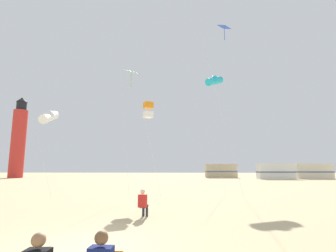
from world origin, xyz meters
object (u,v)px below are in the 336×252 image
at_px(rv_van_tan, 221,171).
at_px(kite_box_orange, 148,110).
at_px(kite_tube_cyan, 214,81).
at_px(kite_flyer_standing, 143,202).
at_px(rv_van_cream, 313,171).
at_px(kite_diamond_lime, 131,76).
at_px(kite_diamond_blue, 224,35).
at_px(kite_tube_white, 49,116).
at_px(rv_van_white, 275,171).
at_px(lighthouse_distant, 18,139).

bearing_deg(rv_van_tan, kite_box_orange, -109.24).
bearing_deg(rv_van_tan, kite_tube_cyan, -102.34).
relative_size(kite_flyer_standing, rv_van_cream, 0.18).
relative_size(kite_flyer_standing, kite_tube_cyan, 0.11).
bearing_deg(kite_diamond_lime, kite_diamond_blue, 18.49).
bearing_deg(kite_tube_cyan, kite_flyer_standing, -110.65).
distance_m(kite_flyer_standing, kite_tube_cyan, 16.96).
bearing_deg(kite_tube_white, rv_van_white, 46.53).
relative_size(kite_tube_white, rv_van_cream, 1.05).
relative_size(kite_diamond_lime, lighthouse_distant, 0.55).
xyz_separation_m(kite_box_orange, rv_van_cream, (27.10, 32.06, -4.83)).
relative_size(kite_flyer_standing, rv_van_tan, 0.18).
distance_m(kite_tube_cyan, kite_diamond_lime, 9.43).
bearing_deg(rv_van_cream, kite_tube_cyan, -129.22).
xyz_separation_m(kite_tube_white, lighthouse_distant, (-23.13, 32.40, 1.76)).
bearing_deg(rv_van_white, kite_diamond_blue, -116.09).
bearing_deg(kite_box_orange, rv_van_cream, 49.80).
xyz_separation_m(kite_diamond_blue, lighthouse_distant, (-37.25, 31.80, -5.21)).
xyz_separation_m(kite_box_orange, kite_diamond_lime, (-1.25, -0.49, 2.44)).
height_order(kite_flyer_standing, kite_tube_white, kite_tube_white).
bearing_deg(kite_tube_cyan, rv_van_cream, 50.83).
distance_m(kite_flyer_standing, kite_diamond_blue, 16.35).
bearing_deg(rv_van_white, rv_van_tan, 142.28).
height_order(kite_diamond_blue, rv_van_tan, kite_diamond_blue).
height_order(kite_tube_white, rv_van_tan, kite_tube_white).
bearing_deg(kite_tube_white, kite_box_orange, -9.35).
relative_size(kite_diamond_lime, rv_van_cream, 1.43).
relative_size(kite_tube_cyan, rv_van_tan, 1.68).
relative_size(kite_tube_white, lighthouse_distant, 0.40).
bearing_deg(kite_flyer_standing, kite_tube_white, -32.29).
height_order(kite_diamond_lime, rv_van_tan, kite_diamond_lime).
height_order(rv_van_white, rv_van_cream, same).
xyz_separation_m(kite_diamond_lime, rv_van_cream, (28.35, 32.55, -7.28)).
bearing_deg(kite_box_orange, rv_van_white, 57.31).
distance_m(kite_diamond_lime, rv_van_white, 38.13).
relative_size(kite_diamond_blue, kite_diamond_lime, 1.52).
bearing_deg(rv_van_cream, lighthouse_distant, 178.30).
xyz_separation_m(kite_tube_cyan, lighthouse_distant, (-36.88, 28.01, -2.50)).
bearing_deg(kite_tube_white, rv_van_cream, 41.12).
height_order(kite_diamond_blue, kite_diamond_lime, kite_diamond_blue).
relative_size(lighthouse_distant, rv_van_tan, 2.56).
bearing_deg(kite_tube_cyan, lighthouse_distant, 142.79).
relative_size(kite_flyer_standing, lighthouse_distant, 0.07).
distance_m(kite_diamond_blue, lighthouse_distant, 49.25).
relative_size(kite_flyer_standing, kite_tube_white, 0.17).
relative_size(kite_tube_cyan, rv_van_cream, 1.71).
bearing_deg(rv_van_white, kite_box_orange, -123.38).
height_order(kite_tube_white, rv_van_cream, kite_tube_white).
height_order(kite_box_orange, kite_diamond_blue, kite_diamond_blue).
bearing_deg(rv_van_white, rv_van_cream, 10.57).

